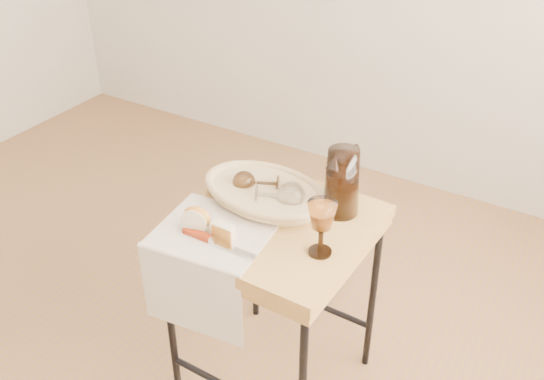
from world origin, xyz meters
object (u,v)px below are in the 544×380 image
Objects in this scene: tea_towel at (214,231)px; wine_goblet at (321,228)px; side_table at (275,307)px; bread_basket at (265,194)px; table_knife at (216,241)px; goblet_lying_b at (277,195)px; pitcher at (342,182)px; goblet_lying_a at (259,183)px; apple_half at (197,218)px.

wine_goblet is at bearing 6.66° from tea_towel.
side_table is 0.38m from bread_basket.
tea_towel is 1.36× the size of table_knife.
goblet_lying_b is at bearing 150.78° from wine_goblet.
pitcher is 0.21m from wine_goblet.
goblet_lying_b is 0.24m from wine_goblet.
bread_basket is 0.06m from goblet_lying_b.
goblet_lying_b reaches higher than table_knife.
goblet_lying_a is at bearing 129.68° from goblet_lying_b.
table_knife is at bearing -86.24° from bread_basket.
tea_towel is 0.23m from goblet_lying_a.
bread_basket is 3.12× the size of goblet_lying_a.
side_table is 0.41m from table_knife.
goblet_lying_a is 0.25m from apple_half.
pitcher reaches higher than wine_goblet.
side_table is at bearing -140.34° from pitcher.
side_table is at bearing 118.12° from goblet_lying_a.
bread_basket is at bearing 129.54° from goblet_lying_a.
goblet_lying_b is (0.09, -0.04, 0.01)m from goblet_lying_a.
goblet_lying_a is at bearing 97.19° from table_knife.
goblet_lying_a reaches higher than side_table.
side_table is at bearing -89.31° from goblet_lying_b.
pitcher is 0.41m from table_knife.
pitcher reaches higher than goblet_lying_a.
wine_goblet is 0.30m from table_knife.
bread_basket reaches higher than tea_towel.
bread_basket is (0.04, 0.21, 0.02)m from tea_towel.
apple_half reaches higher than tea_towel.
goblet_lying_b is at bearing 41.12° from apple_half.
goblet_lying_a is (-0.03, 0.02, 0.02)m from bread_basket.
goblet_lying_a is at bearing 80.86° from tea_towel.
pitcher is at bearing 45.94° from side_table.
goblet_lying_b is at bearing 55.82° from tea_towel.
tea_towel is 0.21m from bread_basket.
goblet_lying_a and apple_half have the same top height.
pitcher is (0.22, 0.07, 0.08)m from bread_basket.
apple_half is (-0.09, -0.23, 0.02)m from bread_basket.
tea_towel is at bearing -97.57° from bread_basket.
bread_basket is 0.26m from table_knife.
bread_basket is at bearing 54.73° from apple_half.
goblet_lying_a is at bearing 63.11° from apple_half.
pitcher is (0.14, 0.14, 0.44)m from side_table.
wine_goblet is 0.36m from apple_half.
bread_basket is 0.24m from pitcher.
pitcher reaches higher than goblet_lying_b.
wine_goblet is at bearing -55.91° from goblet_lying_b.
goblet_lying_a is 0.28m from table_knife.
goblet_lying_a reaches higher than table_knife.
goblet_lying_a is at bearing -173.88° from pitcher.
pitcher is (0.26, 0.28, 0.10)m from tea_towel.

